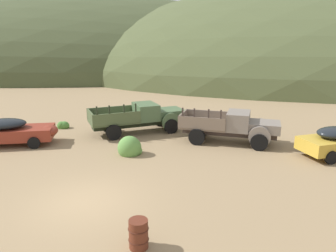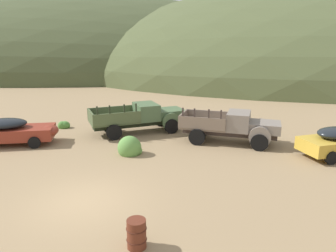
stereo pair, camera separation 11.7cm
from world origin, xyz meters
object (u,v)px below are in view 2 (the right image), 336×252
truck_primer_gray (236,127)px  oil_drum_foreground (137,234)px  truck_weathered_green (145,117)px  car_rust_red (13,131)px

truck_primer_gray → oil_drum_foreground: (-5.40, -9.77, -0.54)m
truck_primer_gray → oil_drum_foreground: size_ratio=6.68×
truck_weathered_green → oil_drum_foreground: truck_weathered_green is taller
car_rust_red → truck_weathered_green: truck_weathered_green is taller
truck_weathered_green → car_rust_red: bearing=178.4°
truck_weathered_green → oil_drum_foreground: bearing=-109.0°
oil_drum_foreground → truck_primer_gray: bearing=61.1°
car_rust_red → truck_weathered_green: 7.97m
car_rust_red → oil_drum_foreground: size_ratio=5.78×
car_rust_red → oil_drum_foreground: 12.68m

